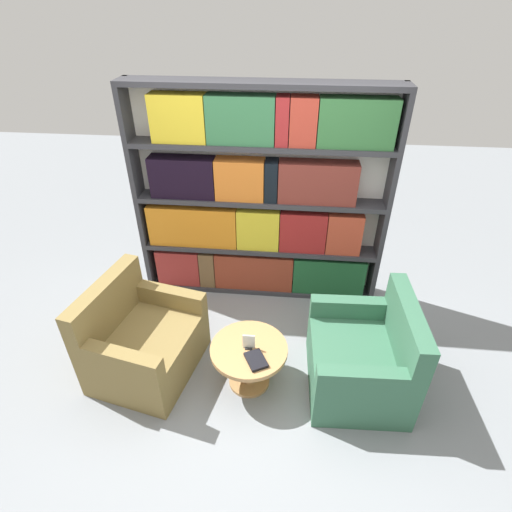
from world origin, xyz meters
TOP-DOWN VIEW (x-y plane):
  - ground_plane at (0.00, 0.00)m, footprint 14.00×14.00m
  - bookshelf at (-0.01, 1.48)m, footprint 2.60×0.30m
  - armchair_left at (-0.94, 0.19)m, footprint 0.99×1.08m
  - armchair_right at (1.02, 0.18)m, footprint 0.84×0.97m
  - coffee_table at (0.03, 0.10)m, footprint 0.66×0.66m
  - table_sign at (0.03, 0.10)m, footprint 0.10×0.06m
  - stray_book at (0.11, -0.05)m, footprint 0.22×0.24m

SIDE VIEW (x-z plane):
  - ground_plane at x=0.00m, z-range 0.00..0.00m
  - armchair_left at x=-0.94m, z-range -0.14..0.76m
  - armchair_right at x=1.02m, z-range -0.14..0.76m
  - coffee_table at x=0.03m, z-range 0.09..0.53m
  - stray_book at x=0.11m, z-range 0.44..0.47m
  - table_sign at x=0.03m, z-range 0.43..0.57m
  - bookshelf at x=-0.01m, z-range -0.04..2.26m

